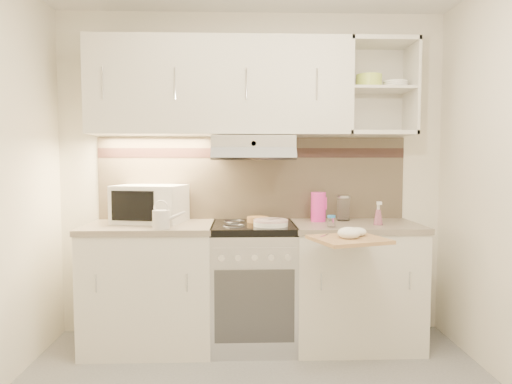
{
  "coord_description": "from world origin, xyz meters",
  "views": [
    {
      "loc": [
        -0.09,
        -2.2,
        1.36
      ],
      "look_at": [
        0.01,
        0.95,
        1.14
      ],
      "focal_mm": 32.0,
      "sensor_mm": 36.0,
      "label": 1
    }
  ],
  "objects_px": {
    "electric_range": "(253,284)",
    "watering_can": "(162,219)",
    "pink_pitcher": "(318,207)",
    "cutting_board": "(349,240)",
    "microwave": "(150,204)",
    "glass_jar": "(343,208)",
    "spray_bottle": "(378,215)",
    "plate_stack": "(271,223)"
  },
  "relations": [
    {
      "from": "electric_range",
      "to": "watering_can",
      "type": "bearing_deg",
      "value": -160.49
    },
    {
      "from": "pink_pitcher",
      "to": "electric_range",
      "type": "bearing_deg",
      "value": -160.59
    },
    {
      "from": "cutting_board",
      "to": "microwave",
      "type": "bearing_deg",
      "value": 137.05
    },
    {
      "from": "pink_pitcher",
      "to": "cutting_board",
      "type": "bearing_deg",
      "value": -75.59
    },
    {
      "from": "electric_range",
      "to": "watering_can",
      "type": "relative_size",
      "value": 3.95
    },
    {
      "from": "pink_pitcher",
      "to": "glass_jar",
      "type": "distance_m",
      "value": 0.21
    },
    {
      "from": "spray_bottle",
      "to": "cutting_board",
      "type": "height_order",
      "value": "spray_bottle"
    },
    {
      "from": "microwave",
      "to": "cutting_board",
      "type": "height_order",
      "value": "microwave"
    },
    {
      "from": "watering_can",
      "to": "glass_jar",
      "type": "bearing_deg",
      "value": 17.98
    },
    {
      "from": "electric_range",
      "to": "pink_pitcher",
      "type": "height_order",
      "value": "pink_pitcher"
    },
    {
      "from": "pink_pitcher",
      "to": "glass_jar",
      "type": "relative_size",
      "value": 1.16
    },
    {
      "from": "electric_range",
      "to": "cutting_board",
      "type": "distance_m",
      "value": 0.88
    },
    {
      "from": "electric_range",
      "to": "spray_bottle",
      "type": "relative_size",
      "value": 5.03
    },
    {
      "from": "pink_pitcher",
      "to": "cutting_board",
      "type": "distance_m",
      "value": 0.65
    },
    {
      "from": "glass_jar",
      "to": "spray_bottle",
      "type": "xyz_separation_m",
      "value": [
        0.2,
        -0.25,
        -0.03
      ]
    },
    {
      "from": "microwave",
      "to": "glass_jar",
      "type": "height_order",
      "value": "microwave"
    },
    {
      "from": "watering_can",
      "to": "spray_bottle",
      "type": "bearing_deg",
      "value": 7.0
    },
    {
      "from": "microwave",
      "to": "spray_bottle",
      "type": "relative_size",
      "value": 3.12
    },
    {
      "from": "cutting_board",
      "to": "glass_jar",
      "type": "bearing_deg",
      "value": 62.44
    },
    {
      "from": "microwave",
      "to": "watering_can",
      "type": "xyz_separation_m",
      "value": [
        0.15,
        -0.34,
        -0.07
      ]
    },
    {
      "from": "electric_range",
      "to": "plate_stack",
      "type": "xyz_separation_m",
      "value": [
        0.12,
        -0.12,
        0.47
      ]
    },
    {
      "from": "glass_jar",
      "to": "pink_pitcher",
      "type": "bearing_deg",
      "value": -166.43
    },
    {
      "from": "electric_range",
      "to": "cutting_board",
      "type": "bearing_deg",
      "value": -41.91
    },
    {
      "from": "watering_can",
      "to": "cutting_board",
      "type": "xyz_separation_m",
      "value": [
        1.2,
        -0.3,
        -0.1
      ]
    },
    {
      "from": "electric_range",
      "to": "pink_pitcher",
      "type": "relative_size",
      "value": 4.05
    },
    {
      "from": "electric_range",
      "to": "glass_jar",
      "type": "xyz_separation_m",
      "value": [
        0.7,
        0.16,
        0.55
      ]
    },
    {
      "from": "cutting_board",
      "to": "electric_range",
      "type": "bearing_deg",
      "value": 120.4
    },
    {
      "from": "plate_stack",
      "to": "spray_bottle",
      "type": "xyz_separation_m",
      "value": [
        0.77,
        0.03,
        0.05
      ]
    },
    {
      "from": "glass_jar",
      "to": "watering_can",
      "type": "bearing_deg",
      "value": -163.94
    },
    {
      "from": "electric_range",
      "to": "microwave",
      "type": "bearing_deg",
      "value": 171.42
    },
    {
      "from": "electric_range",
      "to": "microwave",
      "type": "xyz_separation_m",
      "value": [
        -0.77,
        0.12,
        0.59
      ]
    },
    {
      "from": "electric_range",
      "to": "glass_jar",
      "type": "height_order",
      "value": "glass_jar"
    },
    {
      "from": "watering_can",
      "to": "electric_range",
      "type": "bearing_deg",
      "value": 21.43
    },
    {
      "from": "plate_stack",
      "to": "spray_bottle",
      "type": "relative_size",
      "value": 1.36
    },
    {
      "from": "electric_range",
      "to": "watering_can",
      "type": "height_order",
      "value": "watering_can"
    },
    {
      "from": "spray_bottle",
      "to": "cutting_board",
      "type": "relative_size",
      "value": 0.43
    },
    {
      "from": "plate_stack",
      "to": "microwave",
      "type": "bearing_deg",
      "value": 165.24
    },
    {
      "from": "glass_jar",
      "to": "cutting_board",
      "type": "bearing_deg",
      "value": -99.87
    },
    {
      "from": "microwave",
      "to": "spray_bottle",
      "type": "height_order",
      "value": "microwave"
    },
    {
      "from": "microwave",
      "to": "plate_stack",
      "type": "height_order",
      "value": "microwave"
    },
    {
      "from": "microwave",
      "to": "spray_bottle",
      "type": "bearing_deg",
      "value": 5.52
    },
    {
      "from": "plate_stack",
      "to": "pink_pitcher",
      "type": "relative_size",
      "value": 1.1
    }
  ]
}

